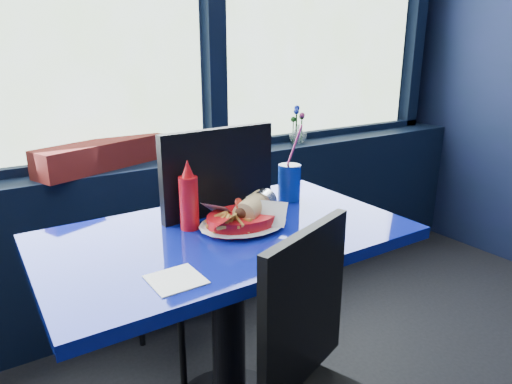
% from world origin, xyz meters
% --- Properties ---
extents(window_sill, '(5.00, 0.26, 0.80)m').
position_xyz_m(window_sill, '(0.00, 2.87, 0.40)').
color(window_sill, black).
rests_on(window_sill, ground).
extents(near_table, '(1.20, 0.70, 0.75)m').
position_xyz_m(near_table, '(0.30, 2.00, 0.57)').
color(near_table, black).
rests_on(near_table, ground).
extents(chair_near_back, '(0.51, 0.52, 1.06)m').
position_xyz_m(chair_near_back, '(0.38, 2.31, 0.61)').
color(chair_near_back, black).
rests_on(chair_near_back, ground).
extents(planter_box, '(0.64, 0.37, 0.12)m').
position_xyz_m(planter_box, '(0.14, 2.88, 0.86)').
color(planter_box, maroon).
rests_on(planter_box, window_sill).
extents(flower_vase, '(0.12, 0.12, 0.22)m').
position_xyz_m(flower_vase, '(1.26, 2.85, 0.87)').
color(flower_vase, silver).
rests_on(flower_vase, window_sill).
extents(food_basket, '(0.31, 0.30, 0.10)m').
position_xyz_m(food_basket, '(0.37, 2.00, 0.79)').
color(food_basket, red).
rests_on(food_basket, near_table).
extents(ketchup_bottle, '(0.06, 0.06, 0.24)m').
position_xyz_m(ketchup_bottle, '(0.21, 2.09, 0.86)').
color(ketchup_bottle, red).
rests_on(ketchup_bottle, near_table).
extents(soda_cup, '(0.09, 0.09, 0.30)m').
position_xyz_m(soda_cup, '(0.68, 2.15, 0.83)').
color(soda_cup, '#0E2F9B').
rests_on(soda_cup, near_table).
extents(napkin, '(0.14, 0.14, 0.00)m').
position_xyz_m(napkin, '(0.02, 1.78, 0.75)').
color(napkin, white).
rests_on(napkin, near_table).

